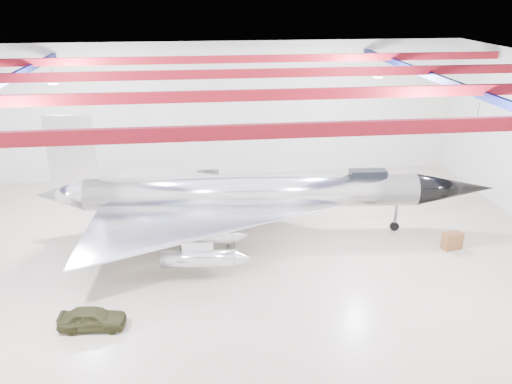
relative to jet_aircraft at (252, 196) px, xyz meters
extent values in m
plane|color=#C2B39A|center=(-1.62, -3.80, -2.60)|extent=(40.00, 40.00, 0.00)
plane|color=silver|center=(-1.62, 11.20, 2.90)|extent=(40.00, 0.00, 40.00)
plane|color=#0A0F38|center=(-1.62, -3.80, 8.40)|extent=(40.00, 40.00, 0.00)
cube|color=maroon|center=(-1.62, -12.80, 7.80)|extent=(39.50, 0.25, 0.50)
cube|color=maroon|center=(-1.62, -6.80, 7.80)|extent=(39.50, 0.25, 0.50)
cube|color=maroon|center=(-1.62, -0.80, 7.80)|extent=(39.50, 0.25, 0.50)
cube|color=maroon|center=(-1.62, 5.20, 7.80)|extent=(39.50, 0.25, 0.50)
cube|color=#0B1446|center=(10.38, -3.80, 7.50)|extent=(0.25, 29.50, 0.40)
cube|color=silver|center=(8.38, -9.80, 7.10)|extent=(0.55, 0.55, 0.25)
cube|color=silver|center=(-11.62, 2.20, 7.10)|extent=(0.55, 0.55, 0.25)
cube|color=silver|center=(8.38, 2.20, 7.10)|extent=(0.55, 0.55, 0.25)
cylinder|color=silver|center=(0.06, 0.00, 0.30)|extent=(20.85, 3.63, 2.08)
cone|color=black|center=(12.99, -0.98, 0.30)|extent=(5.33, 2.46, 2.08)
cone|color=silver|center=(-11.84, 0.89, 0.30)|extent=(3.26, 2.30, 2.08)
cube|color=silver|center=(-10.81, 0.81, 3.00)|extent=(2.91, 0.34, 4.67)
cube|color=black|center=(7.30, -0.55, 1.39)|extent=(2.34, 1.00, 0.52)
cylinder|color=silver|center=(-3.48, -5.46, -1.15)|extent=(4.00, 1.23, 0.93)
cylinder|color=silver|center=(-3.28, -2.88, -1.15)|extent=(4.00, 1.23, 0.93)
cylinder|color=silver|center=(-2.81, 3.33, -1.15)|extent=(4.00, 1.23, 0.93)
cylinder|color=silver|center=(-2.62, 5.92, -1.15)|extent=(4.00, 1.23, 0.93)
cylinder|color=#59595B|center=(9.37, -0.70, -1.67)|extent=(0.19, 0.19, 1.87)
cylinder|color=black|center=(9.37, -0.70, -2.31)|extent=(0.60, 0.27, 0.58)
cylinder|color=#59595B|center=(-4.28, -2.28, -1.67)|extent=(0.19, 0.19, 1.87)
cylinder|color=black|center=(-4.28, -2.28, -2.31)|extent=(0.60, 0.27, 0.58)
cylinder|color=#59595B|center=(-3.89, 2.89, -1.67)|extent=(0.19, 0.19, 1.87)
cylinder|color=black|center=(-3.89, 2.89, -2.31)|extent=(0.60, 0.27, 0.58)
imported|color=#313219|center=(-8.49, -8.84, -2.07)|extent=(3.20, 1.47, 1.06)
cube|color=brown|center=(11.93, -3.51, -2.07)|extent=(1.25, 0.78, 1.07)
cube|color=olive|center=(-9.19, -1.29, -2.43)|extent=(0.55, 0.47, 0.34)
cube|color=maroon|center=(-4.42, 4.79, -2.42)|extent=(0.53, 0.43, 0.36)
cylinder|color=#59595B|center=(-1.50, -1.91, -2.38)|extent=(0.53, 0.53, 0.44)
cube|color=olive|center=(0.63, 2.52, -2.36)|extent=(0.72, 0.59, 0.48)
cube|color=olive|center=(-2.61, 2.80, -2.42)|extent=(0.62, 0.55, 0.37)
cylinder|color=#59595B|center=(0.72, 4.16, -2.43)|extent=(0.51, 0.51, 0.35)
camera|label=1|loc=(-3.11, -28.89, 12.29)|focal=35.00mm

